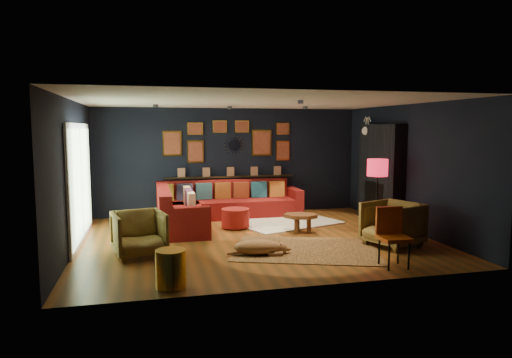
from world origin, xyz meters
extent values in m
plane|color=brown|center=(0.00, 0.00, 0.00)|extent=(6.50, 6.50, 0.00)
plane|color=black|center=(0.00, 2.75, 1.30)|extent=(6.50, 0.00, 6.50)
plane|color=black|center=(0.00, -2.75, 1.30)|extent=(6.50, 0.00, 6.50)
plane|color=black|center=(-3.25, 0.00, 1.30)|extent=(0.00, 5.50, 5.50)
plane|color=black|center=(3.25, 0.00, 1.30)|extent=(0.00, 5.50, 5.50)
plane|color=beige|center=(0.00, 0.00, 2.60)|extent=(6.50, 6.50, 0.00)
cube|color=maroon|center=(-0.20, 2.25, 0.21)|extent=(3.20, 0.95, 0.42)
cube|color=maroon|center=(-0.20, 2.60, 0.63)|extent=(3.20, 0.24, 0.46)
cube|color=maroon|center=(1.50, 2.25, 0.32)|extent=(0.22, 0.95, 0.64)
cube|color=maroon|center=(-1.32, 1.15, 0.21)|extent=(0.95, 2.20, 0.42)
cube|color=maroon|center=(-1.68, 1.15, 0.63)|extent=(0.24, 2.20, 0.46)
cube|color=maroon|center=(-1.32, 0.15, 0.32)|extent=(0.95, 0.22, 0.64)
cube|color=gold|center=(-1.60, 2.40, 0.62)|extent=(0.38, 0.14, 0.38)
cube|color=#282943|center=(-1.15, 2.40, 0.62)|extent=(0.38, 0.14, 0.38)
cube|color=#295260|center=(-0.70, 2.40, 0.62)|extent=(0.38, 0.14, 0.38)
cube|color=brown|center=(-0.25, 2.40, 0.62)|extent=(0.38, 0.14, 0.38)
cube|color=maroon|center=(0.20, 2.40, 0.62)|extent=(0.38, 0.14, 0.38)
cube|color=#1A536A|center=(0.65, 2.40, 0.62)|extent=(0.38, 0.14, 0.38)
cube|color=#C27229|center=(1.10, 2.40, 0.62)|extent=(0.38, 0.14, 0.38)
cube|color=tan|center=(-1.15, 1.85, 0.62)|extent=(0.14, 0.38, 0.38)
cube|color=#502351|center=(-1.15, 1.35, 0.62)|extent=(0.14, 0.38, 0.38)
cube|color=#F4E5BA|center=(-1.15, 0.85, 0.62)|extent=(0.14, 0.38, 0.38)
cube|color=black|center=(0.00, 2.68, 0.92)|extent=(3.20, 0.12, 0.04)
cube|color=gold|center=(-1.40, 2.72, 1.75)|extent=(0.45, 0.03, 0.60)
cube|color=#9E4B2A|center=(-1.40, 2.70, 1.75)|extent=(0.38, 0.01, 0.51)
cube|color=gold|center=(-0.85, 2.72, 1.55)|extent=(0.40, 0.03, 0.55)
cube|color=#9E4B2A|center=(-0.85, 2.70, 1.55)|extent=(0.34, 0.01, 0.47)
cube|color=gold|center=(-0.85, 2.72, 2.10)|extent=(0.38, 0.03, 0.30)
cube|color=#9E4B2A|center=(-0.85, 2.70, 2.10)|extent=(0.32, 0.01, 0.25)
cube|color=gold|center=(0.80, 2.72, 1.75)|extent=(0.50, 0.03, 0.65)
cube|color=#9E4B2A|center=(0.80, 2.70, 1.75)|extent=(0.42, 0.01, 0.55)
cube|color=gold|center=(1.35, 2.72, 1.55)|extent=(0.35, 0.03, 0.50)
cube|color=#9E4B2A|center=(1.35, 2.70, 1.55)|extent=(0.30, 0.01, 0.42)
cube|color=gold|center=(1.35, 2.72, 2.10)|extent=(0.35, 0.03, 0.30)
cube|color=#9E4B2A|center=(1.35, 2.70, 2.10)|extent=(0.30, 0.01, 0.25)
cube|color=gold|center=(-0.25, 2.72, 2.15)|extent=(0.35, 0.03, 0.30)
cube|color=#9E4B2A|center=(-0.25, 2.70, 2.15)|extent=(0.30, 0.01, 0.25)
cube|color=gold|center=(0.30, 2.72, 2.15)|extent=(0.35, 0.03, 0.30)
cube|color=#9E4B2A|center=(0.30, 2.70, 2.15)|extent=(0.30, 0.01, 0.25)
cylinder|color=silver|center=(0.10, 2.72, 1.70)|extent=(0.28, 0.03, 0.28)
cone|color=gold|center=(0.32, 2.72, 1.70)|extent=(0.03, 0.16, 0.03)
cone|color=gold|center=(0.30, 2.72, 1.78)|extent=(0.04, 0.16, 0.04)
cone|color=gold|center=(0.26, 2.72, 1.86)|extent=(0.04, 0.16, 0.04)
cone|color=gold|center=(0.18, 2.72, 1.90)|extent=(0.04, 0.16, 0.04)
cone|color=gold|center=(0.10, 2.72, 1.92)|extent=(0.03, 0.16, 0.03)
cone|color=gold|center=(0.02, 2.72, 1.90)|extent=(0.04, 0.16, 0.04)
cone|color=gold|center=(-0.06, 2.72, 1.86)|extent=(0.04, 0.16, 0.04)
cone|color=gold|center=(-0.10, 2.72, 1.78)|extent=(0.04, 0.16, 0.04)
cone|color=gold|center=(-0.12, 2.72, 1.70)|extent=(0.03, 0.16, 0.03)
cone|color=gold|center=(-0.10, 2.72, 1.62)|extent=(0.04, 0.16, 0.04)
cone|color=gold|center=(-0.06, 2.72, 1.54)|extent=(0.04, 0.16, 0.04)
cone|color=gold|center=(0.02, 2.72, 1.50)|extent=(0.04, 0.16, 0.04)
cone|color=gold|center=(0.10, 2.72, 1.48)|extent=(0.03, 0.16, 0.03)
cone|color=gold|center=(0.18, 2.72, 1.50)|extent=(0.04, 0.16, 0.04)
cone|color=gold|center=(0.26, 2.72, 1.54)|extent=(0.04, 0.16, 0.04)
cone|color=gold|center=(0.30, 2.72, 1.62)|extent=(0.04, 0.16, 0.04)
cube|color=black|center=(3.10, 0.90, 1.10)|extent=(0.30, 1.60, 2.20)
cube|color=black|center=(3.04, 0.90, 0.45)|extent=(0.20, 0.80, 0.90)
cone|color=white|center=(3.19, 1.40, 2.05)|extent=(0.35, 0.28, 0.28)
sphere|color=white|center=(2.97, 1.40, 2.05)|extent=(0.20, 0.20, 0.20)
cylinder|color=white|center=(2.99, 1.34, 2.22)|extent=(0.02, 0.10, 0.28)
cylinder|color=white|center=(2.99, 1.46, 2.22)|extent=(0.02, 0.10, 0.28)
cube|color=white|center=(-3.22, 0.60, 1.10)|extent=(0.04, 2.80, 2.20)
cube|color=#B5DCA8|center=(-3.20, 0.60, 1.10)|extent=(0.01, 2.60, 2.00)
cube|color=white|center=(-3.19, 0.60, 1.10)|extent=(0.02, 0.06, 2.00)
cylinder|color=black|center=(-1.80, 1.20, 2.56)|extent=(0.10, 0.10, 0.06)
cylinder|color=black|center=(-0.20, 1.60, 2.56)|extent=(0.10, 0.10, 0.06)
cylinder|color=black|center=(1.40, 1.20, 2.56)|extent=(0.10, 0.10, 0.06)
cylinder|color=black|center=(0.60, -0.80, 2.56)|extent=(0.10, 0.10, 0.06)
cube|color=white|center=(1.00, 1.30, 0.01)|extent=(2.58, 2.21, 0.03)
cube|color=#C1854A|center=(0.67, -1.00, 0.01)|extent=(2.92, 2.49, 0.01)
cylinder|color=brown|center=(0.87, 0.16, 0.17)|extent=(0.09, 0.09, 0.28)
cylinder|color=brown|center=(1.13, 0.16, 0.17)|extent=(0.09, 0.09, 0.28)
cylinder|color=brown|center=(1.00, 0.47, 0.17)|extent=(0.09, 0.09, 0.28)
cylinder|color=maroon|center=(-0.20, 1.01, 0.22)|extent=(0.59, 0.59, 0.39)
imported|color=gold|center=(-2.16, -0.71, 0.41)|extent=(0.95, 0.91, 0.82)
imported|color=gold|center=(2.26, -1.10, 0.44)|extent=(1.06, 1.09, 0.88)
cylinder|color=gold|center=(-1.73, -2.35, 0.25)|extent=(0.41, 0.41, 0.51)
cylinder|color=black|center=(1.45, -2.40, 0.22)|extent=(0.03, 0.03, 0.45)
cylinder|color=black|center=(1.77, -2.42, 0.22)|extent=(0.03, 0.03, 0.45)
cylinder|color=black|center=(1.47, -2.08, 0.22)|extent=(0.03, 0.03, 0.45)
cylinder|color=black|center=(1.79, -2.10, 0.22)|extent=(0.03, 0.03, 0.45)
cube|color=#D75013|center=(1.62, -2.25, 0.45)|extent=(0.44, 0.44, 0.06)
cube|color=#D75013|center=(1.63, -2.07, 0.69)|extent=(0.43, 0.07, 0.43)
cylinder|color=black|center=(2.50, -0.05, 0.02)|extent=(0.25, 0.25, 0.04)
cylinder|color=black|center=(2.50, -0.05, 0.65)|extent=(0.04, 0.04, 1.21)
cylinder|color=red|center=(2.50, -0.05, 1.32)|extent=(0.41, 0.41, 0.34)
camera|label=1|loc=(-2.00, -8.34, 2.11)|focal=32.00mm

